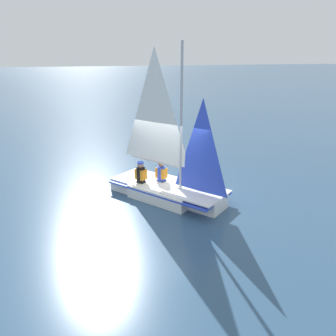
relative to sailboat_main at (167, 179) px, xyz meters
name	(u,v)px	position (x,y,z in m)	size (l,w,h in m)	color
ground_plane	(168,197)	(0.02, -0.03, -0.63)	(260.00, 260.00, 0.00)	#2D4C6B
sailboat_main	(167,179)	(0.00, 0.00, 0.00)	(3.61, 4.16, 4.95)	white
sailor_helm	(161,176)	(-0.07, 0.40, -0.01)	(0.42, 0.43, 1.16)	black
sailor_crew	(141,177)	(-0.77, 0.51, 0.00)	(0.42, 0.43, 1.16)	black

